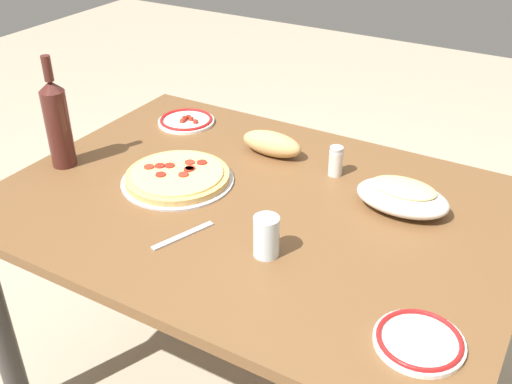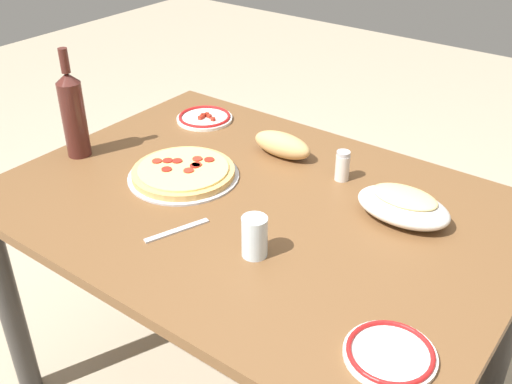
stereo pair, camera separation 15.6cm
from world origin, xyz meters
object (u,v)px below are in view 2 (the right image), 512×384
object	(u,v)px
pepperoni_pizza	(183,173)
baked_pasta_dish	(403,205)
water_glass	(255,237)
bread_loaf	(282,145)
wine_bottle	(73,113)
spice_shaker	(342,166)
side_plate_far	(390,354)
dining_table	(256,238)
side_plate_near	(205,118)

from	to	relation	value
pepperoni_pizza	baked_pasta_dish	xyz separation A→B (m)	(0.58, 0.17, 0.03)
water_glass	bread_loaf	xyz separation A→B (m)	(-0.23, 0.44, -0.01)
wine_bottle	water_glass	bearing A→B (deg)	-6.53
spice_shaker	pepperoni_pizza	bearing A→B (deg)	-144.88
pepperoni_pizza	bread_loaf	bearing A→B (deg)	61.33
side_plate_far	water_glass	bearing A→B (deg)	165.52
pepperoni_pizza	water_glass	xyz separation A→B (m)	(0.38, -0.17, 0.04)
wine_bottle	bread_loaf	distance (m)	0.62
baked_pasta_dish	water_glass	xyz separation A→B (m)	(-0.21, -0.34, 0.01)
dining_table	water_glass	xyz separation A→B (m)	(0.13, -0.19, 0.17)
side_plate_far	bread_loaf	distance (m)	0.82
wine_bottle	spice_shaker	distance (m)	0.79
side_plate_near	spice_shaker	bearing A→B (deg)	-7.31
pepperoni_pizza	wine_bottle	world-z (taller)	wine_bottle
water_glass	dining_table	bearing A→B (deg)	126.01
water_glass	bread_loaf	bearing A→B (deg)	117.38
wine_bottle	dining_table	bearing A→B (deg)	9.89
dining_table	water_glass	size ratio (longest dim) A/B	13.43
baked_pasta_dish	water_glass	bearing A→B (deg)	-121.35
baked_pasta_dish	water_glass	size ratio (longest dim) A/B	2.39
dining_table	pepperoni_pizza	size ratio (longest dim) A/B	4.29
dining_table	spice_shaker	distance (m)	0.31
spice_shaker	baked_pasta_dish	bearing A→B (deg)	-20.71
side_plate_near	side_plate_far	xyz separation A→B (m)	(0.98, -0.60, -0.00)
side_plate_far	pepperoni_pizza	bearing A→B (deg)	160.68
wine_bottle	water_glass	size ratio (longest dim) A/B	3.27
baked_pasta_dish	side_plate_near	bearing A→B (deg)	168.80
side_plate_far	bread_loaf	world-z (taller)	bread_loaf
water_glass	side_plate_near	size ratio (longest dim) A/B	0.53
water_glass	side_plate_far	size ratio (longest dim) A/B	0.57
water_glass	bread_loaf	distance (m)	0.50
dining_table	side_plate_far	size ratio (longest dim) A/B	7.70
wine_bottle	side_plate_near	distance (m)	0.45
dining_table	side_plate_near	xyz separation A→B (m)	(-0.45, 0.31, 0.12)
bread_loaf	spice_shaker	bearing A→B (deg)	-4.53
side_plate_near	side_plate_far	world-z (taller)	side_plate_near
dining_table	side_plate_near	size ratio (longest dim) A/B	7.18
water_glass	side_plate_far	distance (m)	0.40
pepperoni_pizza	side_plate_far	xyz separation A→B (m)	(0.77, -0.27, -0.01)
dining_table	bread_loaf	xyz separation A→B (m)	(-0.09, 0.26, 0.15)
pepperoni_pizza	side_plate_far	world-z (taller)	pepperoni_pizza
water_glass	bread_loaf	world-z (taller)	water_glass
wine_bottle	bread_loaf	world-z (taller)	wine_bottle
side_plate_far	spice_shaker	world-z (taller)	spice_shaker
baked_pasta_dish	bread_loaf	size ratio (longest dim) A/B	1.25
dining_table	side_plate_far	world-z (taller)	side_plate_far
baked_pasta_dish	wine_bottle	distance (m)	0.97
dining_table	bread_loaf	bearing A→B (deg)	110.14
side_plate_near	wine_bottle	bearing A→B (deg)	-108.28
wine_bottle	bread_loaf	bearing A→B (deg)	35.95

